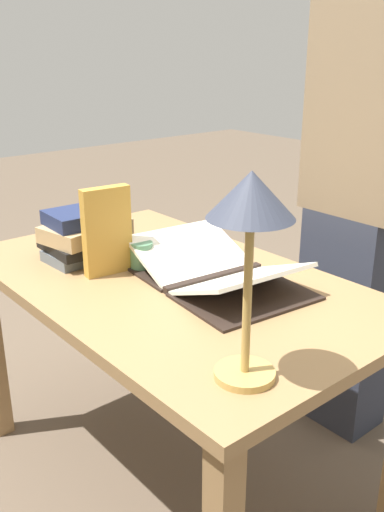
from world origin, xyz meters
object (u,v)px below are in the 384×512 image
at_px(book_stack_tall, 86,234).
at_px(book_standing_upright, 107,231).
at_px(open_book, 214,271).
at_px(person_reader, 356,204).
at_px(reading_lamp, 250,216).
at_px(pencil, 288,271).
at_px(coffee_mug, 142,256).

xyz_separation_m(book_stack_tall, book_standing_upright, (-0.16, 0.02, 0.05)).
height_order(open_book, person_reader, person_reader).
distance_m(book_standing_upright, reading_lamp, 0.72).
height_order(open_book, pencil, open_book).
bearing_deg(open_book, book_standing_upright, 44.70).
height_order(book_stack_tall, person_reader, person_reader).
bearing_deg(person_reader, coffee_mug, -109.57).
relative_size(book_stack_tall, book_standing_upright, 1.09).
bearing_deg(book_stack_tall, reading_lamp, 172.31).
relative_size(reading_lamp, person_reader, 0.25).
height_order(book_standing_upright, coffee_mug, book_standing_upright).
xyz_separation_m(coffee_mug, person_reader, (-0.26, -0.73, 0.09)).
bearing_deg(book_standing_upright, reading_lamp, 178.56).
distance_m(open_book, coffee_mug, 0.24).
bearing_deg(person_reader, book_standing_upright, -109.99).
distance_m(open_book, pencil, 0.24).
bearing_deg(book_stack_tall, coffee_mug, -158.77).
relative_size(open_book, person_reader, 0.34).
bearing_deg(book_stack_tall, book_standing_upright, 173.55).
bearing_deg(open_book, book_stack_tall, 30.12).
height_order(book_standing_upright, pencil, book_standing_upright).
height_order(book_standing_upright, person_reader, person_reader).
bearing_deg(book_standing_upright, person_reader, -103.45).
bearing_deg(person_reader, reading_lamp, -67.53).
distance_m(book_standing_upright, person_reader, 0.87).
bearing_deg(reading_lamp, book_standing_upright, -7.98).
relative_size(reading_lamp, pencil, 2.77).
height_order(open_book, book_stack_tall, book_stack_tall).
relative_size(open_book, book_stack_tall, 2.04).
bearing_deg(coffee_mug, person_reader, -109.57).
bearing_deg(open_book, reading_lamp, 151.02).
relative_size(pencil, person_reader, 0.09).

